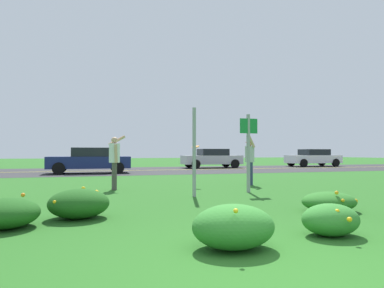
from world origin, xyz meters
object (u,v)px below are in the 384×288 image
at_px(sign_post_by_roadside, 248,145).
at_px(frisbee_orange, 196,147).
at_px(car_white_leftmost, 313,158).
at_px(person_thrower_white_shirt, 115,158).
at_px(sign_post_near_path, 194,152).
at_px(car_silver_center_left, 212,158).
at_px(person_catcher_red_cap_gray_shirt, 250,158).
at_px(car_navy_center_right, 89,160).

bearing_deg(sign_post_by_roadside, frisbee_orange, 112.61).
height_order(sign_post_by_roadside, frisbee_orange, sign_post_by_roadside).
bearing_deg(frisbee_orange, car_white_leftmost, 42.43).
bearing_deg(car_white_leftmost, frisbee_orange, -137.57).
relative_size(sign_post_by_roadside, car_white_leftmost, 0.52).
xyz_separation_m(person_thrower_white_shirt, car_white_leftmost, (17.48, 13.79, -0.27)).
relative_size(sign_post_near_path, person_thrower_white_shirt, 1.37).
distance_m(frisbee_orange, car_silver_center_left, 14.51).
bearing_deg(car_white_leftmost, sign_post_by_roadside, -131.22).
relative_size(sign_post_by_roadside, person_thrower_white_shirt, 1.33).
bearing_deg(sign_post_by_roadside, person_catcher_red_cap_gray_shirt, 62.87).
xyz_separation_m(sign_post_by_roadside, car_white_leftmost, (13.72, 15.66, -0.67)).
bearing_deg(sign_post_near_path, person_thrower_white_shirt, 129.28).
bearing_deg(sign_post_near_path, car_silver_center_left, 68.24).
bearing_deg(person_thrower_white_shirt, car_silver_center_left, 58.78).
bearing_deg(sign_post_near_path, car_navy_center_right, 102.64).
distance_m(person_catcher_red_cap_gray_shirt, frisbee_orange, 2.07).
relative_size(person_catcher_red_cap_gray_shirt, car_navy_center_right, 0.42).
bearing_deg(person_catcher_red_cap_gray_shirt, sign_post_by_roadside, -117.13).
distance_m(sign_post_by_roadside, person_catcher_red_cap_gray_shirt, 2.43).
bearing_deg(frisbee_orange, car_silver_center_left, 67.52).
xyz_separation_m(sign_post_near_path, frisbee_orange, (0.90, 2.74, 0.19)).
height_order(car_white_leftmost, car_navy_center_right, same).
bearing_deg(sign_post_by_roadside, person_thrower_white_shirt, 153.64).
height_order(person_thrower_white_shirt, person_catcher_red_cap_gray_shirt, person_catcher_red_cap_gray_shirt).
height_order(person_catcher_red_cap_gray_shirt, frisbee_orange, person_catcher_red_cap_gray_shirt).
distance_m(sign_post_near_path, car_navy_center_right, 11.95).
height_order(frisbee_orange, car_silver_center_left, car_silver_center_left).
distance_m(person_thrower_white_shirt, frisbee_orange, 2.87).
distance_m(car_white_leftmost, car_silver_center_left, 9.11).
bearing_deg(car_navy_center_right, sign_post_by_roadside, -68.26).
distance_m(person_thrower_white_shirt, person_catcher_red_cap_gray_shirt, 4.86).
bearing_deg(car_silver_center_left, car_navy_center_right, -153.65).
height_order(person_thrower_white_shirt, car_white_leftmost, person_thrower_white_shirt).
relative_size(person_thrower_white_shirt, frisbee_orange, 6.25).
distance_m(sign_post_by_roadside, car_white_leftmost, 20.82).
height_order(sign_post_near_path, person_thrower_white_shirt, sign_post_near_path).
distance_m(sign_post_by_roadside, person_thrower_white_shirt, 4.21).
bearing_deg(car_silver_center_left, car_white_leftmost, 0.00).
bearing_deg(sign_post_by_roadside, sign_post_near_path, -165.31).
xyz_separation_m(sign_post_near_path, sign_post_by_roadside, (1.84, 0.48, 0.22)).
height_order(sign_post_near_path, car_navy_center_right, sign_post_near_path).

